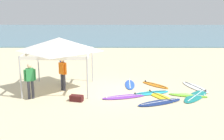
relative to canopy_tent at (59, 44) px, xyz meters
name	(u,v)px	position (x,y,z in m)	size (l,w,h in m)	color
ground_plane	(108,91)	(2.51, -0.34, -2.39)	(80.00, 80.00, 0.00)	beige
sea	(112,32)	(2.51, 33.09, -2.34)	(80.00, 36.00, 0.10)	#568499
canopy_tent	(59,44)	(0.00, 0.00, 0.00)	(3.26, 3.26, 2.75)	#B7B7BC
surfboard_white	(195,87)	(7.22, 0.33, -2.35)	(1.29, 2.34, 0.19)	white
surfboard_cyan	(150,93)	(4.64, -0.76, -2.35)	(2.12, 1.21, 0.19)	#23B2CC
surfboard_navy	(160,102)	(4.90, -2.14, -2.35)	(2.30, 1.52, 0.19)	navy
surfboard_lime	(188,95)	(6.46, -1.11, -2.35)	(1.93, 0.96, 0.19)	#7AD12D
surfboard_blue	(130,84)	(3.70, 0.82, -2.35)	(0.59, 1.98, 0.19)	blue
surfboard_orange	(155,85)	(5.10, 0.75, -2.35)	(1.56, 1.72, 0.19)	orange
surfboard_purple	(124,97)	(3.30, -1.35, -2.35)	(2.27, 1.21, 0.19)	purple
surfboard_yellow	(160,96)	(5.04, -1.25, -2.35)	(1.44, 2.04, 0.19)	yellow
surfboard_teal	(196,96)	(6.82, -1.21, -2.35)	(2.01, 2.43, 0.19)	#19847F
person_blue	(62,68)	(-0.04, 0.81, -1.40)	(0.25, 0.55, 1.71)	black
person_green	(30,79)	(-1.13, -1.57, -1.40)	(0.52, 0.34, 1.71)	#383842
person_orange	(63,72)	(0.16, -0.19, -1.40)	(0.45, 0.39, 1.71)	#383842
gear_bag_near_tent	(77,98)	(1.08, -1.90, -2.25)	(0.60, 0.32, 0.28)	#4C1919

